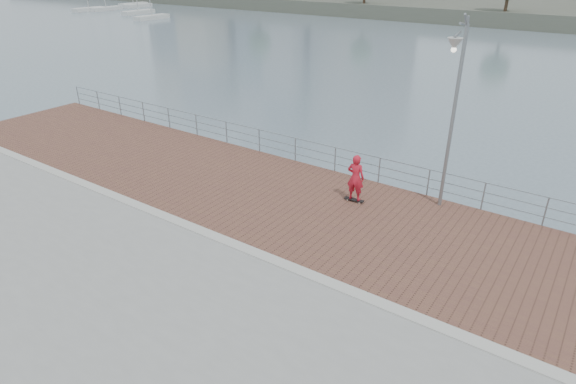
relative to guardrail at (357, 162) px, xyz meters
The scene contains 9 objects.
water 7.50m from the guardrail, 90.00° to the right, with size 400.00×400.00×0.00m, color slate.
seawall 12.12m from the guardrail, 90.00° to the right, with size 40.00×24.00×2.00m, color gray.
brick_lane 3.47m from the guardrail, 90.00° to the right, with size 40.00×6.80×0.02m, color brown.
curb 7.03m from the guardrail, 90.00° to the right, with size 40.00×0.40×0.06m, color #B7B5AD.
guardrail is the anchor object (origin of this frame).
street_lamp 5.51m from the guardrail, 14.53° to the right, with size 0.47×1.37×6.48m.
skateboard 2.39m from the guardrail, 64.03° to the right, with size 0.76×0.26×0.09m.
skateboarder 2.33m from the guardrail, 64.03° to the right, with size 0.65×0.43×1.79m, color red.
marina 97.33m from the guardrail, 147.40° to the left, with size 25.97×22.22×10.66m.
Camera 1 is at (8.21, -9.78, 8.34)m, focal length 30.00 mm.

